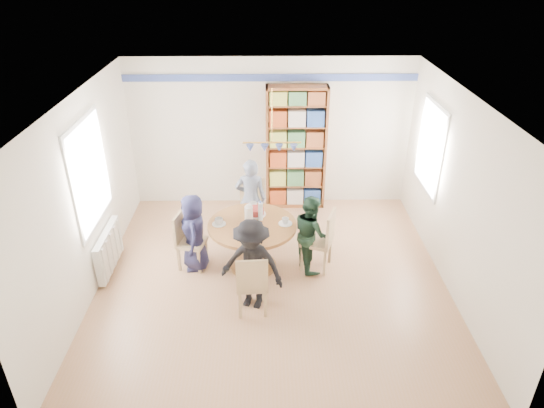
{
  "coord_description": "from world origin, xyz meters",
  "views": [
    {
      "loc": [
        -0.08,
        -5.71,
        4.35
      ],
      "look_at": [
        0.0,
        0.4,
        1.05
      ],
      "focal_mm": 32.0,
      "sensor_mm": 36.0,
      "label": 1
    }
  ],
  "objects_px": {
    "chair_right": "(323,238)",
    "person_far": "(251,199)",
    "dining_table": "(252,235)",
    "chair_near": "(252,282)",
    "radiator": "(109,250)",
    "chair_left": "(187,238)",
    "person_right": "(311,233)",
    "chair_far": "(251,203)",
    "person_left": "(194,233)",
    "person_near": "(252,265)",
    "bookshelf": "(296,149)"
  },
  "relations": [
    {
      "from": "chair_left",
      "to": "person_left",
      "type": "relative_size",
      "value": 0.73
    },
    {
      "from": "chair_left",
      "to": "person_near",
      "type": "bearing_deg",
      "value": -43.08
    },
    {
      "from": "dining_table",
      "to": "bookshelf",
      "type": "height_order",
      "value": "bookshelf"
    },
    {
      "from": "radiator",
      "to": "person_near",
      "type": "xyz_separation_m",
      "value": [
        2.14,
        -0.84,
        0.31
      ]
    },
    {
      "from": "chair_far",
      "to": "person_left",
      "type": "height_order",
      "value": "person_left"
    },
    {
      "from": "chair_left",
      "to": "bookshelf",
      "type": "bearing_deg",
      "value": 48.54
    },
    {
      "from": "radiator",
      "to": "person_near",
      "type": "height_order",
      "value": "person_near"
    },
    {
      "from": "radiator",
      "to": "chair_near",
      "type": "height_order",
      "value": "chair_near"
    },
    {
      "from": "radiator",
      "to": "person_right",
      "type": "xyz_separation_m",
      "value": [
        2.98,
        0.03,
        0.25
      ]
    },
    {
      "from": "chair_far",
      "to": "bookshelf",
      "type": "distance_m",
      "value": 1.35
    },
    {
      "from": "chair_right",
      "to": "person_far",
      "type": "height_order",
      "value": "person_far"
    },
    {
      "from": "dining_table",
      "to": "chair_near",
      "type": "distance_m",
      "value": 1.06
    },
    {
      "from": "chair_near",
      "to": "person_near",
      "type": "xyz_separation_m",
      "value": [
        -0.0,
        0.17,
        0.15
      ]
    },
    {
      "from": "person_far",
      "to": "person_right",
      "type": "bearing_deg",
      "value": 138.08
    },
    {
      "from": "chair_far",
      "to": "person_far",
      "type": "xyz_separation_m",
      "value": [
        -0.0,
        -0.16,
        0.16
      ]
    },
    {
      "from": "person_left",
      "to": "person_right",
      "type": "distance_m",
      "value": 1.72
    },
    {
      "from": "radiator",
      "to": "chair_right",
      "type": "height_order",
      "value": "chair_right"
    },
    {
      "from": "chair_left",
      "to": "chair_right",
      "type": "height_order",
      "value": "chair_right"
    },
    {
      "from": "dining_table",
      "to": "chair_right",
      "type": "relative_size",
      "value": 1.35
    },
    {
      "from": "chair_near",
      "to": "person_left",
      "type": "xyz_separation_m",
      "value": [
        -0.88,
        1.06,
        0.1
      ]
    },
    {
      "from": "chair_left",
      "to": "chair_far",
      "type": "distance_m",
      "value": 1.38
    },
    {
      "from": "radiator",
      "to": "chair_left",
      "type": "bearing_deg",
      "value": 4.6
    },
    {
      "from": "dining_table",
      "to": "person_left",
      "type": "distance_m",
      "value": 0.86
    },
    {
      "from": "chair_far",
      "to": "person_far",
      "type": "distance_m",
      "value": 0.23
    },
    {
      "from": "chair_left",
      "to": "chair_near",
      "type": "height_order",
      "value": "chair_near"
    },
    {
      "from": "chair_right",
      "to": "person_near",
      "type": "xyz_separation_m",
      "value": [
        -1.02,
        -0.85,
        0.13
      ]
    },
    {
      "from": "chair_right",
      "to": "person_right",
      "type": "bearing_deg",
      "value": 171.21
    },
    {
      "from": "chair_far",
      "to": "chair_right",
      "type": "bearing_deg",
      "value": -45.63
    },
    {
      "from": "person_near",
      "to": "chair_near",
      "type": "bearing_deg",
      "value": -70.4
    },
    {
      "from": "chair_far",
      "to": "chair_left",
      "type": "bearing_deg",
      "value": -132.8
    },
    {
      "from": "person_right",
      "to": "person_left",
      "type": "bearing_deg",
      "value": 71.44
    },
    {
      "from": "person_right",
      "to": "bookshelf",
      "type": "bearing_deg",
      "value": -14.45
    },
    {
      "from": "chair_near",
      "to": "person_far",
      "type": "distance_m",
      "value": 1.96
    },
    {
      "from": "radiator",
      "to": "person_left",
      "type": "height_order",
      "value": "person_left"
    },
    {
      "from": "chair_near",
      "to": "person_near",
      "type": "height_order",
      "value": "person_near"
    },
    {
      "from": "chair_far",
      "to": "bookshelf",
      "type": "relative_size",
      "value": 0.42
    },
    {
      "from": "chair_right",
      "to": "chair_near",
      "type": "bearing_deg",
      "value": -135.1
    },
    {
      "from": "person_left",
      "to": "bookshelf",
      "type": "height_order",
      "value": "bookshelf"
    },
    {
      "from": "dining_table",
      "to": "chair_far",
      "type": "bearing_deg",
      "value": 92.32
    },
    {
      "from": "radiator",
      "to": "person_far",
      "type": "distance_m",
      "value": 2.31
    },
    {
      "from": "person_right",
      "to": "person_near",
      "type": "relative_size",
      "value": 0.91
    },
    {
      "from": "radiator",
      "to": "person_right",
      "type": "bearing_deg",
      "value": 0.66
    },
    {
      "from": "chair_right",
      "to": "person_left",
      "type": "distance_m",
      "value": 1.89
    },
    {
      "from": "dining_table",
      "to": "person_left",
      "type": "xyz_separation_m",
      "value": [
        -0.86,
        0.01,
        0.05
      ]
    },
    {
      "from": "chair_far",
      "to": "person_right",
      "type": "bearing_deg",
      "value": -50.03
    },
    {
      "from": "dining_table",
      "to": "radiator",
      "type": "bearing_deg",
      "value": -178.69
    },
    {
      "from": "chair_near",
      "to": "person_left",
      "type": "bearing_deg",
      "value": 129.46
    },
    {
      "from": "chair_right",
      "to": "person_left",
      "type": "xyz_separation_m",
      "value": [
        -1.89,
        0.05,
        0.07
      ]
    },
    {
      "from": "person_right",
      "to": "chair_left",
      "type": "bearing_deg",
      "value": 70.46
    },
    {
      "from": "chair_left",
      "to": "person_near",
      "type": "xyz_separation_m",
      "value": [
        1.0,
        -0.93,
        0.17
      ]
    }
  ]
}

